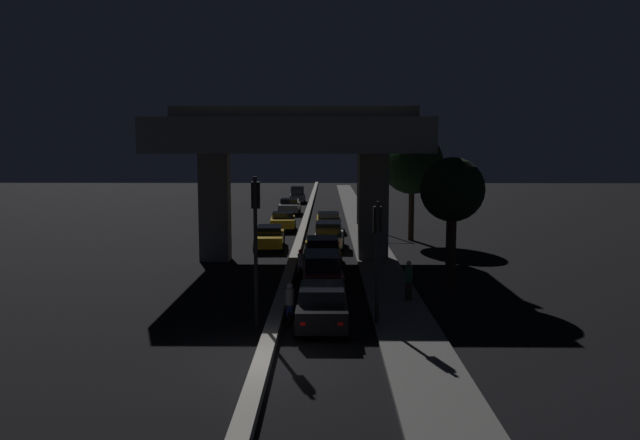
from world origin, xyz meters
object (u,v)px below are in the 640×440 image
car_dark_red_second (322,271)px  pedestrian_on_sidewalk (409,280)px  traffic_light_left_of_median (256,225)px  car_white_fourth (329,235)px  car_taxi_yellow_fifth (328,221)px  car_silver_fourth_oncoming (298,194)px  car_black_lead (322,305)px  street_lamp (353,167)px  motorcycle_blue_filtering_near (290,305)px  traffic_light_right_of_median (377,241)px  car_silver_third_oncoming (289,206)px  car_taxi_yellow_third (322,251)px  car_taxi_yellow_lead_oncoming (270,237)px  motorcycle_white_filtering_mid (301,265)px  car_taxi_yellow_second_oncoming (283,221)px

car_dark_red_second → pedestrian_on_sidewalk: 4.43m
traffic_light_left_of_median → pedestrian_on_sidewalk: bearing=29.4°
car_white_fourth → car_taxi_yellow_fifth: size_ratio=0.94×
car_dark_red_second → car_silver_fourth_oncoming: bearing=1.4°
car_dark_red_second → car_taxi_yellow_fifth: (0.34, 20.61, -0.08)m
traffic_light_left_of_median → car_black_lead: traffic_light_left_of_median is taller
street_lamp → car_white_fourth: street_lamp is taller
traffic_light_left_of_median → car_white_fourth: (2.68, 17.90, -2.82)m
motorcycle_blue_filtering_near → street_lamp: bearing=-8.6°
street_lamp → car_taxi_yellow_fifth: bearing=-122.3°
traffic_light_right_of_median → car_silver_third_oncoming: bearing=98.1°
car_taxi_yellow_third → street_lamp: bearing=-9.7°
car_black_lead → car_taxi_yellow_lead_oncoming: car_black_lead is taller
traffic_light_left_of_median → traffic_light_right_of_median: (4.37, 0.01, -0.58)m
car_white_fourth → street_lamp: bearing=-7.8°
car_taxi_yellow_fifth → car_dark_red_second: bearing=178.5°
car_taxi_yellow_third → motorcycle_white_filtering_mid: 3.47m
car_black_lead → pedestrian_on_sidewalk: pedestrian_on_sidewalk is taller
car_white_fourth → pedestrian_on_sidewalk: bearing=-165.3°
car_dark_red_second → car_silver_third_oncoming: size_ratio=1.11×
traffic_light_right_of_median → car_taxi_yellow_lead_oncoming: 18.81m
traffic_light_left_of_median → car_taxi_yellow_second_oncoming: (-0.93, 26.75, -2.94)m
car_silver_fourth_oncoming → motorcycle_white_filtering_mid: 43.88m
traffic_light_left_of_median → car_taxi_yellow_fifth: traffic_light_left_of_median is taller
street_lamp → car_taxi_yellow_third: street_lamp is taller
car_taxi_yellow_third → motorcycle_white_filtering_mid: size_ratio=2.27×
car_white_fourth → car_taxi_yellow_lead_oncoming: 3.86m
car_taxi_yellow_lead_oncoming → pedestrian_on_sidewalk: bearing=23.7°
car_silver_third_oncoming → pedestrian_on_sidewalk: 36.31m
traffic_light_right_of_median → car_silver_fourth_oncoming: 52.77m
traffic_light_left_of_median → motorcycle_blue_filtering_near: traffic_light_left_of_median is taller
car_silver_fourth_oncoming → car_taxi_yellow_second_oncoming: bearing=-1.5°
car_taxi_yellow_fifth → car_silver_third_oncoming: (-3.82, 12.46, 0.02)m
car_silver_third_oncoming → car_dark_red_second: bearing=6.8°
car_white_fourth → car_taxi_yellow_fifth: car_white_fourth is taller
car_taxi_yellow_third → car_white_fourth: (0.39, 5.96, 0.07)m
traffic_light_right_of_median → car_dark_red_second: traffic_light_right_of_median is taller
motorcycle_white_filtering_mid → car_taxi_yellow_second_oncoming: bearing=7.8°
car_taxi_yellow_fifth → motorcycle_white_filtering_mid: size_ratio=2.29×
motorcycle_blue_filtering_near → motorcycle_white_filtering_mid: motorcycle_blue_filtering_near is taller
car_taxi_yellow_third → car_silver_fourth_oncoming: bearing=2.8°
car_dark_red_second → car_taxi_yellow_third: size_ratio=1.04×
traffic_light_left_of_median → car_dark_red_second: (2.34, 5.89, -2.83)m
car_black_lead → car_taxi_yellow_lead_oncoming: size_ratio=0.96×
motorcycle_white_filtering_mid → pedestrian_on_sidewalk: pedestrian_on_sidewalk is taller
car_taxi_yellow_fifth → car_silver_third_oncoming: 13.03m
car_taxi_yellow_lead_oncoming → car_silver_fourth_oncoming: 34.64m
street_lamp → motorcycle_blue_filtering_near: bearing=-97.0°
street_lamp → car_dark_red_second: size_ratio=1.76×
car_black_lead → car_silver_fourth_oncoming: car_silver_fourth_oncoming is taller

